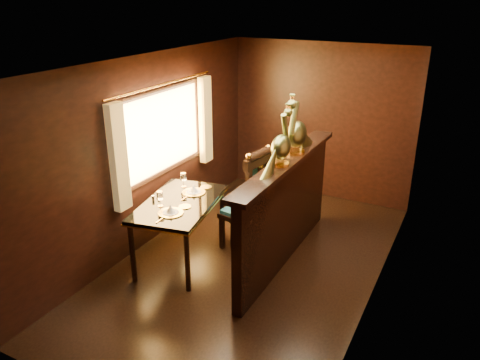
{
  "coord_description": "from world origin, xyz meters",
  "views": [
    {
      "loc": [
        2.22,
        -4.57,
        3.21
      ],
      "look_at": [
        -0.3,
        0.29,
        0.98
      ],
      "focal_mm": 35.0,
      "sensor_mm": 36.0,
      "label": 1
    }
  ],
  "objects_px": {
    "chair_left": "(257,201)",
    "chair_right": "(252,198)",
    "dining_table": "(179,207)",
    "peacock_left": "(281,136)",
    "peacock_right": "(297,123)"
  },
  "relations": [
    {
      "from": "chair_left",
      "to": "chair_right",
      "type": "relative_size",
      "value": 0.86
    },
    {
      "from": "peacock_left",
      "to": "chair_right",
      "type": "bearing_deg",
      "value": 151.6
    },
    {
      "from": "chair_right",
      "to": "peacock_left",
      "type": "xyz_separation_m",
      "value": [
        0.47,
        -0.25,
        0.96
      ]
    },
    {
      "from": "dining_table",
      "to": "chair_left",
      "type": "height_order",
      "value": "chair_left"
    },
    {
      "from": "dining_table",
      "to": "peacock_left",
      "type": "height_order",
      "value": "peacock_left"
    },
    {
      "from": "chair_right",
      "to": "chair_left",
      "type": "bearing_deg",
      "value": 105.22
    },
    {
      "from": "dining_table",
      "to": "chair_left",
      "type": "relative_size",
      "value": 1.22
    },
    {
      "from": "chair_left",
      "to": "chair_right",
      "type": "distance_m",
      "value": 0.2
    },
    {
      "from": "peacock_right",
      "to": "chair_right",
      "type": "bearing_deg",
      "value": -154.98
    },
    {
      "from": "dining_table",
      "to": "chair_left",
      "type": "xyz_separation_m",
      "value": [
        0.68,
        0.8,
        -0.1
      ]
    },
    {
      "from": "dining_table",
      "to": "chair_right",
      "type": "relative_size",
      "value": 1.05
    },
    {
      "from": "chair_left",
      "to": "peacock_right",
      "type": "relative_size",
      "value": 1.59
    },
    {
      "from": "chair_right",
      "to": "peacock_right",
      "type": "distance_m",
      "value": 1.13
    },
    {
      "from": "chair_right",
      "to": "dining_table",
      "type": "bearing_deg",
      "value": -129.15
    },
    {
      "from": "dining_table",
      "to": "peacock_left",
      "type": "bearing_deg",
      "value": 6.84
    }
  ]
}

